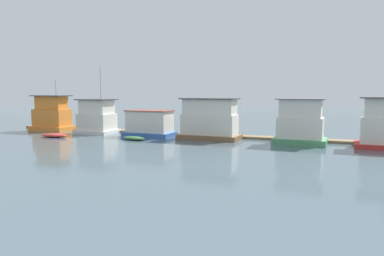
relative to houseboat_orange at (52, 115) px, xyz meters
The scene contains 10 objects.
ground_plane 23.03m from the houseboat_orange, ahead, with size 200.00×200.00×0.00m, color #475B66.
dock_walkway 23.16m from the houseboat_orange, ahead, with size 59.60×1.82×0.30m, color #846B4C.
houseboat_orange is the anchor object (origin of this frame).
houseboat_white 8.08m from the houseboat_orange, ahead, with size 5.23×4.09×9.15m.
houseboat_blue 16.68m from the houseboat_orange, ahead, with size 6.35×3.83×3.41m.
houseboat_brown 24.76m from the houseboat_orange, ahead, with size 7.49×3.78×5.00m.
houseboat_green 35.51m from the houseboat_orange, ahead, with size 5.67×4.16×5.07m.
dinghy_red 8.71m from the houseboat_orange, 45.44° to the right, with size 3.66×2.04×0.52m.
dinghy_green 17.35m from the houseboat_orange, 14.76° to the right, with size 3.39×1.66×0.48m.
mooring_post_near_left 37.65m from the houseboat_orange, ahead, with size 0.28×0.28×1.55m, color brown.
Camera 1 is at (17.27, -42.73, 6.00)m, focal length 35.00 mm.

